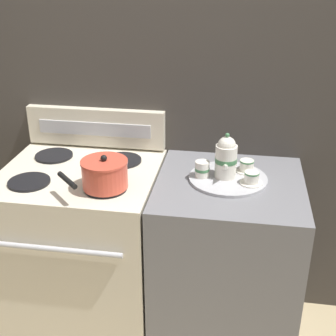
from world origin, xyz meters
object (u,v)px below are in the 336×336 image
at_px(saucepan, 104,174).
at_px(teacup_left, 251,178).
at_px(serving_tray, 228,178).
at_px(teapot, 226,157).
at_px(teacup_right, 247,166).
at_px(creamer_jug, 202,169).
at_px(stove, 85,251).

height_order(saucepan, teacup_left, saucepan).
xyz_separation_m(serving_tray, teapot, (-0.01, 0.00, 0.10)).
height_order(teacup_right, creamer_jug, creamer_jug).
bearing_deg(creamer_jug, teacup_left, -9.07).
xyz_separation_m(stove, creamer_jug, (0.58, 0.02, 0.50)).
xyz_separation_m(serving_tray, teacup_right, (0.08, 0.07, 0.03)).
height_order(saucepan, teapot, teapot).
bearing_deg(serving_tray, teacup_right, 42.80).
xyz_separation_m(teacup_left, creamer_jug, (-0.22, 0.03, 0.01)).
distance_m(saucepan, creamer_jug, 0.44).
relative_size(serving_tray, teacup_right, 3.55).
bearing_deg(teacup_left, creamer_jug, 170.93).
bearing_deg(saucepan, teapot, 19.38).
bearing_deg(stove, serving_tray, 2.28).
relative_size(stove, teacup_right, 9.20).
distance_m(saucepan, teacup_left, 0.64).
bearing_deg(teacup_left, stove, 178.59).
xyz_separation_m(teapot, teacup_right, (0.09, 0.07, -0.07)).
relative_size(stove, teapot, 4.37).
bearing_deg(teapot, teacup_left, -23.19).
distance_m(teapot, teacup_left, 0.14).
bearing_deg(serving_tray, teapot, 170.05).
bearing_deg(teacup_right, stove, -172.51).
distance_m(stove, creamer_jug, 0.76).
bearing_deg(saucepan, serving_tray, 18.65).
xyz_separation_m(teapot, teacup_left, (0.12, -0.05, -0.07)).
xyz_separation_m(saucepan, teacup_right, (0.60, 0.25, -0.03)).
height_order(saucepan, serving_tray, saucepan).
bearing_deg(stove, saucepan, -40.41).
height_order(teapot, creamer_jug, teapot).
bearing_deg(saucepan, teacup_right, 22.58).
relative_size(saucepan, serving_tray, 0.80).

